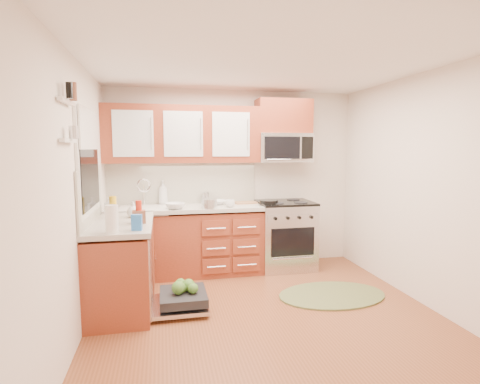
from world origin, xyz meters
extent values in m
plane|color=brown|center=(0.00, 0.00, 0.00)|extent=(3.50, 3.50, 0.00)
plane|color=white|center=(0.00, 0.00, 2.50)|extent=(3.50, 3.50, 0.00)
cube|color=silver|center=(0.00, 1.75, 1.25)|extent=(3.50, 0.04, 2.50)
cube|color=silver|center=(0.00, -1.75, 1.25)|extent=(3.50, 0.04, 2.50)
cube|color=silver|center=(-1.75, 0.00, 1.25)|extent=(0.04, 3.50, 2.50)
cube|color=silver|center=(1.75, 0.00, 1.25)|extent=(0.04, 3.50, 2.50)
cube|color=maroon|center=(-0.73, 1.45, 0.42)|extent=(2.05, 0.60, 0.85)
cube|color=maroon|center=(-1.45, 0.52, 0.42)|extent=(0.60, 1.25, 0.85)
cube|color=#B4ADA4|center=(-0.72, 1.44, 0.90)|extent=(2.07, 0.64, 0.05)
cube|color=#B4ADA4|center=(-1.44, 0.53, 0.90)|extent=(0.64, 1.27, 0.05)
cube|color=#B6B3A3|center=(-0.73, 1.74, 1.21)|extent=(2.05, 0.02, 0.57)
cube|color=#B6B3A3|center=(-1.74, 0.52, 1.21)|extent=(0.02, 1.25, 0.57)
cube|color=maroon|center=(0.68, 1.57, 2.13)|extent=(0.76, 0.35, 0.47)
cube|color=white|center=(-1.71, 0.50, 1.88)|extent=(0.02, 0.96, 0.40)
cube|color=white|center=(-1.72, -0.35, 2.05)|extent=(0.04, 0.40, 0.03)
cube|color=white|center=(-1.72, -0.35, 1.75)|extent=(0.04, 0.40, 0.03)
cylinder|color=black|center=(0.40, 1.31, 0.97)|extent=(0.32, 0.32, 0.05)
cylinder|color=silver|center=(-0.42, 1.22, 0.98)|extent=(0.20, 0.20, 0.12)
cube|color=#A2724A|center=(0.13, 1.55, 0.94)|extent=(0.32, 0.23, 0.02)
cylinder|color=silver|center=(-0.42, 1.65, 1.00)|extent=(0.10, 0.10, 0.16)
cylinder|color=white|center=(-1.46, -0.02, 1.05)|extent=(0.15, 0.15, 0.26)
cylinder|color=gold|center=(-1.55, 0.77, 1.05)|extent=(0.09, 0.09, 0.24)
cylinder|color=red|center=(-1.25, 0.40, 1.04)|extent=(0.07, 0.07, 0.23)
cube|color=brown|center=(-1.25, 0.40, 0.99)|extent=(0.14, 0.11, 0.13)
cube|color=blue|center=(-1.25, 0.05, 1.00)|extent=(0.10, 0.07, 0.15)
imported|color=#999999|center=(-0.28, 1.52, 0.95)|extent=(0.25, 0.25, 0.06)
imported|color=#999999|center=(-0.85, 1.25, 0.96)|extent=(0.32, 0.32, 0.08)
imported|color=#999999|center=(-0.14, 1.25, 0.97)|extent=(0.16, 0.16, 0.10)
imported|color=#999999|center=(-1.00, 1.68, 1.09)|extent=(0.14, 0.15, 0.33)
imported|color=#999999|center=(-1.62, 1.05, 1.02)|extent=(0.12, 0.12, 0.20)
imported|color=#999999|center=(-1.33, 0.75, 1.01)|extent=(0.16, 0.16, 0.17)
camera|label=1|loc=(-1.01, -3.52, 1.69)|focal=28.00mm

